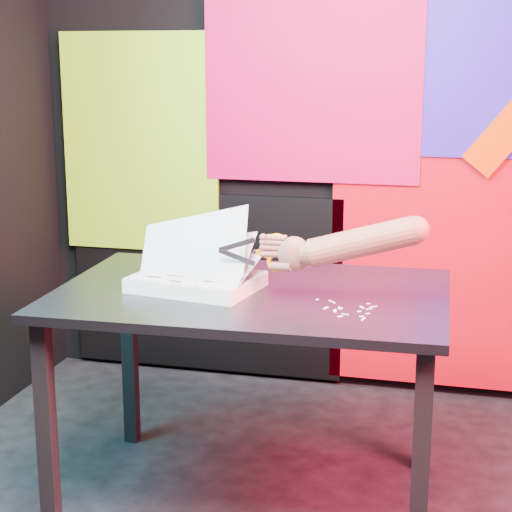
# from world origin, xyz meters

# --- Properties ---
(room) EXTENTS (3.01, 3.01, 2.71)m
(room) POSITION_xyz_m (0.00, 0.00, 1.35)
(room) COLOR black
(room) RESTS_ON ground
(backdrop) EXTENTS (2.88, 0.05, 2.08)m
(backdrop) POSITION_xyz_m (0.06, 1.46, 0.96)
(backdrop) COLOR #C00414
(backdrop) RESTS_ON ground
(work_table) EXTENTS (1.28, 0.87, 0.75)m
(work_table) POSITION_xyz_m (-0.23, 0.35, 0.67)
(work_table) COLOR black
(work_table) RESTS_ON ground
(printout_stack) EXTENTS (0.44, 0.35, 0.29)m
(printout_stack) POSITION_xyz_m (-0.41, 0.32, 0.78)
(printout_stack) COLOR white
(printout_stack) RESTS_ON work_table
(scissors) EXTENTS (0.22, 0.02, 0.12)m
(scissors) POSITION_xyz_m (-0.15, 0.28, 0.90)
(scissors) COLOR silver
(scissors) RESTS_ON printout_stack
(hand_forearm) EXTENTS (0.50, 0.10, 0.19)m
(hand_forearm) POSITION_xyz_m (0.09, 0.28, 0.94)
(hand_forearm) COLOR brown
(hand_forearm) RESTS_ON work_table
(paper_clippings) EXTENTS (0.20, 0.19, 0.00)m
(paper_clippings) POSITION_xyz_m (0.10, 0.21, 0.75)
(paper_clippings) COLOR white
(paper_clippings) RESTS_ON work_table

